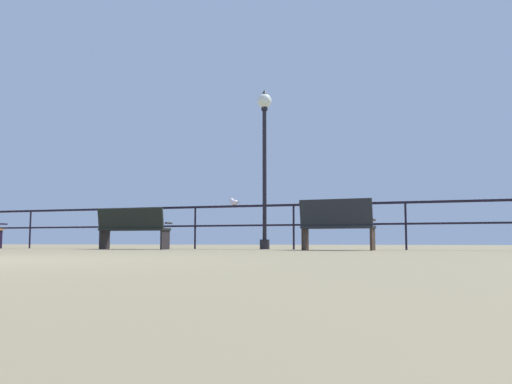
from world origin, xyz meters
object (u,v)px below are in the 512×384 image
object	(u,v)px
bench_near_left	(133,226)
lamppost_center	(264,146)
bench_near_right	(337,222)
seagull_on_rail	(234,202)

from	to	relation	value
bench_near_left	lamppost_center	xyz separation A→B (m)	(2.71, 1.20, 1.86)
bench_near_left	bench_near_right	size ratio (longest dim) A/B	1.11
bench_near_left	bench_near_right	distance (m)	4.59
bench_near_right	lamppost_center	bearing A→B (deg)	147.39
bench_near_left	lamppost_center	size ratio (longest dim) A/B	0.44
bench_near_left	bench_near_right	world-z (taller)	bench_near_right
seagull_on_rail	bench_near_right	bearing A→B (deg)	-19.75
bench_near_right	bench_near_left	bearing A→B (deg)	179.95
bench_near_left	lamppost_center	world-z (taller)	lamppost_center
bench_near_right	seagull_on_rail	distance (m)	2.72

